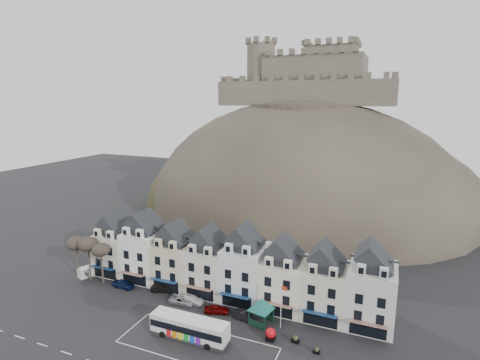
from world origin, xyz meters
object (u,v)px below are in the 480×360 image
(car_silver, at_px, (182,300))
(car_white, at_px, (191,299))
(red_buoy, at_px, (271,334))
(white_van, at_px, (89,271))
(car_maroon, at_px, (217,309))
(flagpole, at_px, (281,303))
(car_charcoal, at_px, (246,316))
(car_navy, at_px, (123,284))
(car_black, at_px, (163,288))
(bus_shelter, at_px, (261,304))
(bus, at_px, (189,327))

(car_silver, relative_size, car_white, 0.97)
(red_buoy, xyz_separation_m, white_van, (-38.87, 5.75, -0.00))
(car_silver, xyz_separation_m, car_maroon, (6.61, -0.32, 0.07))
(red_buoy, bearing_deg, flagpole, 80.39)
(car_charcoal, bearing_deg, flagpole, -82.17)
(car_navy, xyz_separation_m, car_silver, (12.74, -0.72, -0.11))
(red_buoy, height_order, car_charcoal, red_buoy)
(flagpole, relative_size, car_silver, 1.65)
(red_buoy, bearing_deg, car_black, 165.28)
(flagpole, distance_m, car_white, 16.46)
(car_white, height_order, car_charcoal, car_charcoal)
(car_black, distance_m, car_white, 6.52)
(car_black, bearing_deg, bus_shelter, -112.86)
(car_charcoal, bearing_deg, bus, 149.87)
(red_buoy, height_order, flagpole, flagpole)
(bus_shelter, bearing_deg, car_navy, -169.62)
(bus, distance_m, car_silver, 9.80)
(bus_shelter, xyz_separation_m, flagpole, (3.12, 0.04, 0.85))
(bus_shelter, bearing_deg, car_maroon, -167.41)
(car_silver, bearing_deg, bus_shelter, -93.72)
(flagpole, distance_m, white_van, 39.63)
(bus_shelter, distance_m, white_van, 36.46)
(car_maroon, xyz_separation_m, car_charcoal, (4.99, 0.00, 0.04))
(white_van, bearing_deg, car_maroon, 16.94)
(car_white, height_order, car_maroon, car_maroon)
(red_buoy, height_order, car_navy, red_buoy)
(car_navy, bearing_deg, red_buoy, -97.45)
(car_black, relative_size, car_white, 0.96)
(car_navy, bearing_deg, car_white, -88.28)
(car_silver, bearing_deg, bus, -144.91)
(bus, bearing_deg, car_white, 118.49)
(red_buoy, distance_m, car_white, 16.14)
(car_silver, distance_m, car_white, 1.52)
(car_navy, xyz_separation_m, car_charcoal, (24.34, -1.04, -0.00))
(bus, relative_size, car_white, 2.60)
(white_van, bearing_deg, car_silver, 16.28)
(car_navy, height_order, car_maroon, car_navy)
(flagpole, height_order, car_black, flagpole)
(flagpole, bearing_deg, car_navy, 178.10)
(car_white, bearing_deg, car_black, 79.31)
(bus, xyz_separation_m, white_van, (-28.09, 9.89, -0.88))
(car_white, bearing_deg, car_silver, 128.16)
(bus, relative_size, red_buoy, 6.36)
(white_van, bearing_deg, car_white, 18.84)
(bus, xyz_separation_m, car_charcoal, (5.68, 7.39, -1.10))
(flagpole, distance_m, car_navy, 30.20)
(car_navy, bearing_deg, car_charcoal, -91.60)
(red_buoy, xyz_separation_m, car_navy, (-29.44, 4.29, -0.22))
(car_navy, bearing_deg, flagpole, -91.05)
(white_van, distance_m, car_navy, 9.54)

